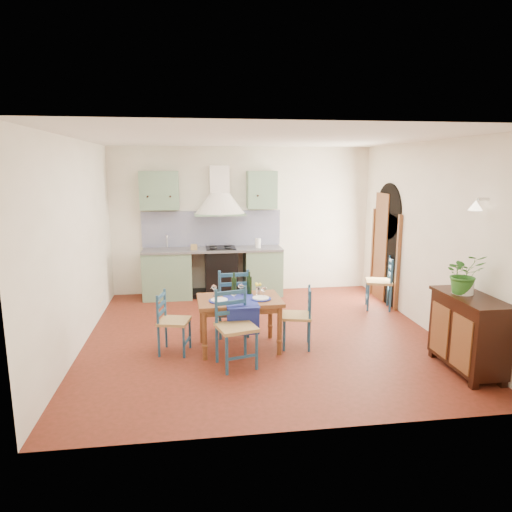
{
  "coord_description": "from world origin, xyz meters",
  "views": [
    {
      "loc": [
        -0.95,
        -6.27,
        2.42
      ],
      "look_at": [
        -0.04,
        0.3,
        1.12
      ],
      "focal_mm": 32.0,
      "sensor_mm": 36.0,
      "label": 1
    }
  ],
  "objects_px": {
    "sideboard": "(468,331)",
    "potted_plant": "(464,274)",
    "dining_table": "(240,304)",
    "chair_near": "(235,327)"
  },
  "relations": [
    {
      "from": "dining_table",
      "to": "chair_near",
      "type": "bearing_deg",
      "value": -101.78
    },
    {
      "from": "dining_table",
      "to": "chair_near",
      "type": "relative_size",
      "value": 1.18
    },
    {
      "from": "dining_table",
      "to": "chair_near",
      "type": "distance_m",
      "value": 0.55
    },
    {
      "from": "chair_near",
      "to": "potted_plant",
      "type": "distance_m",
      "value": 2.81
    },
    {
      "from": "chair_near",
      "to": "potted_plant",
      "type": "bearing_deg",
      "value": -9.05
    },
    {
      "from": "dining_table",
      "to": "sideboard",
      "type": "bearing_deg",
      "value": -22.04
    },
    {
      "from": "chair_near",
      "to": "sideboard",
      "type": "distance_m",
      "value": 2.79
    },
    {
      "from": "chair_near",
      "to": "sideboard",
      "type": "bearing_deg",
      "value": -11.23
    },
    {
      "from": "sideboard",
      "to": "chair_near",
      "type": "bearing_deg",
      "value": 168.77
    },
    {
      "from": "sideboard",
      "to": "potted_plant",
      "type": "distance_m",
      "value": 0.68
    }
  ]
}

